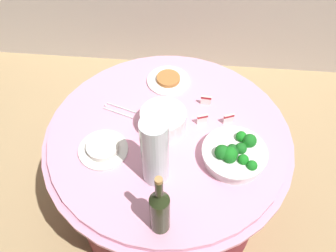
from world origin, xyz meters
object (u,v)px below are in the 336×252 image
(label_placard_mid, at_px, (206,100))
(wine_bottle, at_px, (160,210))
(decorative_fruit_vase, at_px, (155,155))
(label_placard_front, at_px, (202,119))
(serving_tongs, at_px, (119,110))
(label_placard_rear, at_px, (229,118))
(food_plate_peanuts, at_px, (168,80))
(broccoli_bowl, at_px, (235,154))
(plate_stack, at_px, (163,120))
(food_plate_rice, at_px, (103,148))

(label_placard_mid, bearing_deg, wine_bottle, -103.41)
(decorative_fruit_vase, relative_size, label_placard_front, 6.18)
(serving_tongs, bearing_deg, label_placard_front, -6.10)
(decorative_fruit_vase, xyz_separation_m, label_placard_rear, (0.30, 0.32, -0.12))
(food_plate_peanuts, bearing_deg, broccoli_bowl, -54.78)
(decorative_fruit_vase, bearing_deg, label_placard_rear, 46.51)
(plate_stack, xyz_separation_m, decorative_fruit_vase, (-0.00, -0.26, 0.10))
(wine_bottle, distance_m, food_plate_peanuts, 0.80)
(label_placard_front, bearing_deg, label_placard_mid, 83.62)
(food_plate_peanuts, xyz_separation_m, label_placard_rear, (0.31, -0.25, 0.02))
(wine_bottle, relative_size, food_plate_rice, 1.53)
(serving_tongs, distance_m, label_placard_mid, 0.43)
(label_placard_mid, height_order, label_placard_rear, same)
(wine_bottle, bearing_deg, plate_stack, 94.33)
(broccoli_bowl, height_order, serving_tongs, broccoli_bowl)
(decorative_fruit_vase, height_order, label_placard_mid, decorative_fruit_vase)
(broccoli_bowl, height_order, label_placard_front, broccoli_bowl)
(wine_bottle, relative_size, serving_tongs, 2.03)
(serving_tongs, relative_size, food_plate_peanuts, 0.75)
(serving_tongs, height_order, label_placard_rear, label_placard_rear)
(wine_bottle, height_order, label_placard_front, wine_bottle)
(food_plate_peanuts, distance_m, food_plate_rice, 0.53)
(wine_bottle, distance_m, label_placard_rear, 0.61)
(plate_stack, height_order, label_placard_rear, plate_stack)
(label_placard_front, xyz_separation_m, label_placard_mid, (0.01, 0.12, 0.00))
(food_plate_rice, height_order, label_placard_rear, label_placard_rear)
(broccoli_bowl, distance_m, wine_bottle, 0.44)
(food_plate_rice, bearing_deg, food_plate_peanuts, 62.19)
(food_plate_rice, distance_m, label_placard_mid, 0.55)
(label_placard_mid, bearing_deg, food_plate_peanuts, 144.08)
(plate_stack, xyz_separation_m, label_placard_rear, (0.30, 0.06, -0.02))
(decorative_fruit_vase, height_order, serving_tongs, decorative_fruit_vase)
(food_plate_rice, height_order, label_placard_front, label_placard_front)
(serving_tongs, xyz_separation_m, label_placard_front, (0.40, -0.04, 0.03))
(broccoli_bowl, distance_m, food_plate_rice, 0.57)
(wine_bottle, xyz_separation_m, label_placard_front, (0.14, 0.53, -0.10))
(plate_stack, height_order, food_plate_peanuts, plate_stack)
(wine_bottle, relative_size, food_plate_peanuts, 1.53)
(decorative_fruit_vase, bearing_deg, label_placard_front, 59.20)
(label_placard_front, bearing_deg, plate_stack, -166.45)
(decorative_fruit_vase, distance_m, food_plate_peanuts, 0.59)
(plate_stack, relative_size, food_plate_peanuts, 0.95)
(food_plate_rice, relative_size, label_placard_rear, 4.00)
(food_plate_peanuts, bearing_deg, decorative_fruit_vase, -89.93)
(wine_bottle, distance_m, decorative_fruit_vase, 0.23)
(serving_tongs, bearing_deg, wine_bottle, -65.24)
(label_placard_mid, distance_m, label_placard_rear, 0.15)
(wine_bottle, height_order, food_plate_peanuts, wine_bottle)
(plate_stack, relative_size, label_placard_front, 3.82)
(wine_bottle, bearing_deg, decorative_fruit_vase, 100.62)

